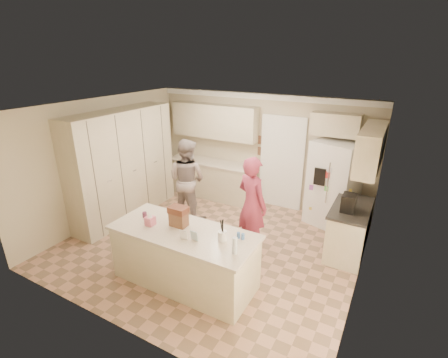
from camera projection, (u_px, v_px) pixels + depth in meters
The scene contains 41 objects.
floor at pixel (211, 245), 6.20m from camera, with size 5.20×4.60×0.02m, color tan.
ceiling at pixel (208, 107), 5.25m from camera, with size 5.20×4.60×0.02m, color white.
wall_back at pixel (261, 150), 7.61m from camera, with size 5.20×0.02×2.60m, color beige.
wall_front at pixel (108, 245), 3.84m from camera, with size 5.20×0.02×2.60m, color beige.
wall_left at pixel (105, 160), 6.91m from camera, with size 0.02×4.60×2.60m, color beige.
wall_right at pixel (368, 215), 4.55m from camera, with size 0.02×4.60×2.60m, color beige.
crown_back at pixel (262, 97), 7.13m from camera, with size 5.20×0.08×0.12m, color white.
pantry_bank at pixel (123, 165), 6.97m from camera, with size 0.60×2.60×2.35m, color beige.
back_base_cab at pixel (212, 180), 8.19m from camera, with size 2.20×0.60×0.88m, color beige.
back_countertop at pixel (212, 162), 8.02m from camera, with size 2.24×0.63×0.04m, color beige.
back_upper_cab at pixel (214, 121), 7.76m from camera, with size 2.20×0.35×0.80m, color beige.
doorway_opening at pixel (282, 164), 7.43m from camera, with size 0.90×0.06×2.10m, color black.
doorway_casing at pixel (281, 164), 7.40m from camera, with size 1.02×0.03×2.22m, color white.
wall_frame_upper at pixel (261, 140), 7.48m from camera, with size 0.15×0.02×0.20m, color brown.
wall_frame_lower at pixel (261, 151), 7.58m from camera, with size 0.15×0.02×0.20m, color brown.
refrigerator at pixel (333, 184), 6.67m from camera, with size 0.90×0.70×1.80m, color white.
fridge_seam at pixel (330, 190), 6.38m from camera, with size 0.01×0.02×1.78m, color gray.
fridge_dispenser at pixel (320, 177), 6.38m from camera, with size 0.22×0.03×0.35m, color black.
fridge_handle_l at pixel (328, 183), 6.33m from camera, with size 0.02×0.02×0.85m, color silver.
fridge_handle_r at pixel (333, 184), 6.29m from camera, with size 0.02×0.02×0.85m, color silver.
over_fridge_cab at pixel (336, 124), 6.43m from camera, with size 0.95×0.35×0.45m, color beige.
right_base_cab at pixel (349, 231), 5.82m from camera, with size 0.60×1.20×0.88m, color beige.
right_countertop at pixel (352, 208), 5.66m from camera, with size 0.63×1.24×0.04m, color #2D2B28.
right_upper_cab at pixel (371, 148), 5.38m from camera, with size 0.35×1.50×0.70m, color beige.
coffee_maker at pixel (349, 203), 5.45m from camera, with size 0.22×0.28×0.30m, color black.
island_base at pixel (185, 258), 5.05m from camera, with size 2.20×0.90×0.88m, color beige.
island_top at pixel (183, 232), 4.89m from camera, with size 2.28×0.96×0.05m, color beige.
utensil_crock at pixel (222, 236), 4.60m from camera, with size 0.13×0.13×0.15m, color white.
tissue_box at pixel (150, 221), 5.02m from camera, with size 0.13×0.13×0.14m, color #DE6C8C.
tissue_plume at pixel (150, 215), 4.98m from camera, with size 0.08×0.08×0.08m, color white.
dollhouse_body at pixel (179, 219), 4.99m from camera, with size 0.26×0.18×0.22m, color brown.
dollhouse_roof at pixel (178, 210), 4.93m from camera, with size 0.28×0.20×0.10m, color #592D1E.
jam_jar at pixel (145, 215), 5.26m from camera, with size 0.07×0.07×0.09m, color #59263F.
greeting_card_a at pixel (183, 235), 4.62m from camera, with size 0.12×0.01×0.16m, color white.
greeting_card_b at pixel (194, 236), 4.59m from camera, with size 0.12×0.01×0.16m, color silver.
water_bottle at pixel (235, 246), 4.28m from camera, with size 0.07×0.07×0.24m, color silver.
shaker_salt at pixel (239, 235), 4.67m from camera, with size 0.05×0.05×0.09m, color #3E69AD.
shaker_pepper at pixel (243, 236), 4.64m from camera, with size 0.05×0.05×0.09m, color #3E69AD.
teen_boy at pixel (187, 179), 6.96m from camera, with size 0.86×0.67×1.78m, color #999291.
teen_girl at pixel (252, 205), 5.79m from camera, with size 0.65×0.43×1.79m, color #A43942.
fridge_magnets at pixel (330, 191), 6.37m from camera, with size 0.76×0.02×1.44m, color tan, non-canonical shape.
Camera 1 is at (2.80, -4.53, 3.42)m, focal length 26.00 mm.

